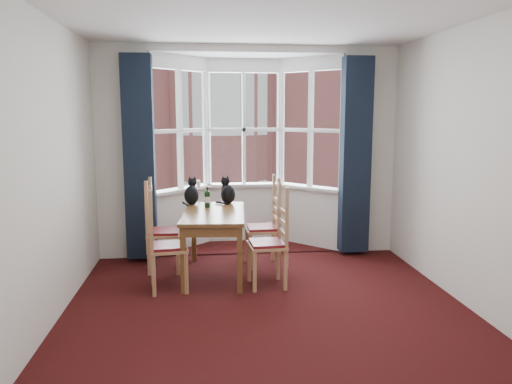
{
  "coord_description": "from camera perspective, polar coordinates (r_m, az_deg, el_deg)",
  "views": [
    {
      "loc": [
        -0.62,
        -4.41,
        1.93
      ],
      "look_at": [
        -0.03,
        1.05,
        1.05
      ],
      "focal_mm": 35.0,
      "sensor_mm": 36.0,
      "label": 1
    }
  ],
  "objects": [
    {
      "name": "chair_left_far",
      "position": [
        6.22,
        -11.25,
        -4.64
      ],
      "size": [
        0.42,
        0.43,
        0.92
      ],
      "color": "tan",
      "rests_on": "floor"
    },
    {
      "name": "candle_short",
      "position": [
        7.12,
        -6.61,
        0.91
      ],
      "size": [
        0.06,
        0.06,
        0.11
      ],
      "primitive_type": "cylinder",
      "color": "white",
      "rests_on": "bay_window"
    },
    {
      "name": "wall_back_pier_right",
      "position": [
        7.06,
        12.65,
        4.57
      ],
      "size": [
        0.7,
        0.12,
        2.8
      ],
      "primitive_type": "cube",
      "color": "silver",
      "rests_on": "floor"
    },
    {
      "name": "wall_near",
      "position": [
        2.31,
        9.56,
        -4.29
      ],
      "size": [
        4.0,
        0.0,
        4.0
      ],
      "primitive_type": "plane",
      "rotation": [
        -1.57,
        0.0,
        0.0
      ],
      "color": "silver",
      "rests_on": "floor"
    },
    {
      "name": "chair_left_near",
      "position": [
        5.53,
        -10.92,
        -6.34
      ],
      "size": [
        0.45,
        0.47,
        0.92
      ],
      "color": "tan",
      "rests_on": "floor"
    },
    {
      "name": "wall_back_pier_left",
      "position": [
        6.76,
        -14.95,
        4.3
      ],
      "size": [
        0.7,
        0.12,
        2.8
      ],
      "primitive_type": "cube",
      "color": "silver",
      "rests_on": "floor"
    },
    {
      "name": "floor",
      "position": [
        4.86,
        1.72,
        -14.32
      ],
      "size": [
        4.5,
        4.5,
        0.0
      ],
      "primitive_type": "plane",
      "color": "black",
      "rests_on": "ground"
    },
    {
      "name": "cat_left",
      "position": [
        6.37,
        -7.37,
        -0.18
      ],
      "size": [
        0.21,
        0.28,
        0.36
      ],
      "color": "black",
      "rests_on": "dining_table"
    },
    {
      "name": "candle_tall",
      "position": [
        7.09,
        -7.36,
        0.95
      ],
      "size": [
        0.06,
        0.06,
        0.13
      ],
      "primitive_type": "cylinder",
      "color": "white",
      "rests_on": "bay_window"
    },
    {
      "name": "curtain_left",
      "position": [
        6.56,
        -13.18,
        3.79
      ],
      "size": [
        0.38,
        0.22,
        2.6
      ],
      "primitive_type": "cube",
      "color": "black",
      "rests_on": "floor"
    },
    {
      "name": "cat_right",
      "position": [
        6.4,
        -3.25,
        -0.07
      ],
      "size": [
        0.26,
        0.3,
        0.36
      ],
      "color": "black",
      "rests_on": "dining_table"
    },
    {
      "name": "tenement_building",
      "position": [
        18.44,
        -4.27,
        8.04
      ],
      "size": [
        18.4,
        7.8,
        15.2
      ],
      "color": "#94524C",
      "rests_on": "street"
    },
    {
      "name": "wine_bottle",
      "position": [
        6.14,
        -5.59,
        -0.7
      ],
      "size": [
        0.07,
        0.07,
        0.26
      ],
      "color": "black",
      "rests_on": "dining_table"
    },
    {
      "name": "ceiling",
      "position": [
        4.54,
        1.9,
        20.14
      ],
      "size": [
        4.5,
        4.5,
        0.0
      ],
      "primitive_type": "plane",
      "rotation": [
        3.14,
        0.0,
        0.0
      ],
      "color": "white",
      "rests_on": "floor"
    },
    {
      "name": "wall_right",
      "position": [
        5.16,
        24.41,
        2.39
      ],
      "size": [
        0.0,
        4.5,
        4.5
      ],
      "primitive_type": "plane",
      "rotation": [
        1.57,
        0.0,
        -1.57
      ],
      "color": "silver",
      "rests_on": "floor"
    },
    {
      "name": "wall_left",
      "position": [
        4.65,
        -23.39,
        1.81
      ],
      "size": [
        0.0,
        4.5,
        4.5
      ],
      "primitive_type": "plane",
      "rotation": [
        1.57,
        0.0,
        1.57
      ],
      "color": "silver",
      "rests_on": "floor"
    },
    {
      "name": "dining_table",
      "position": [
        5.9,
        -4.8,
        -3.28
      ],
      "size": [
        0.8,
        1.36,
        0.78
      ],
      "color": "brown",
      "rests_on": "floor"
    },
    {
      "name": "chair_right_far",
      "position": [
        6.32,
        1.51,
        -4.23
      ],
      "size": [
        0.41,
        0.43,
        0.92
      ],
      "color": "tan",
      "rests_on": "floor"
    },
    {
      "name": "chair_right_near",
      "position": [
        5.59,
        2.19,
        -6.02
      ],
      "size": [
        0.43,
        0.44,
        0.92
      ],
      "color": "tan",
      "rests_on": "floor"
    },
    {
      "name": "bay_window",
      "position": [
        7.21,
        -1.23,
        4.88
      ],
      "size": [
        2.76,
        0.94,
        2.8
      ],
      "color": "white",
      "rests_on": "floor"
    },
    {
      "name": "curtain_right",
      "position": [
        6.82,
        11.28,
        4.05
      ],
      "size": [
        0.38,
        0.22,
        2.6
      ],
      "primitive_type": "cube",
      "color": "black",
      "rests_on": "floor"
    },
    {
      "name": "street",
      "position": [
        37.52,
        -5.08,
        -3.14
      ],
      "size": [
        80.0,
        80.0,
        0.0
      ],
      "primitive_type": "plane",
      "color": "#333335",
      "rests_on": "ground"
    }
  ]
}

